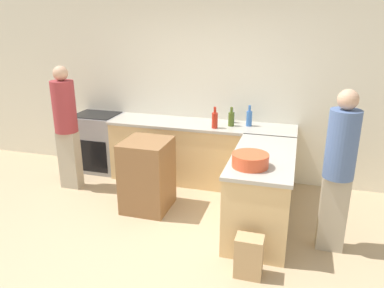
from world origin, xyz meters
TOP-DOWN VIEW (x-y plane):
  - ground_plane at (0.00, 0.00)m, footprint 14.00×14.00m
  - wall_back at (0.00, 2.17)m, footprint 8.00×0.06m
  - counter_back at (0.00, 1.83)m, footprint 2.71×0.65m
  - counter_peninsula at (1.01, 0.78)m, footprint 0.69×1.51m
  - range_oven at (-1.71, 1.85)m, footprint 0.71×0.59m
  - island_table at (-0.44, 0.84)m, footprint 0.57×0.61m
  - mixing_bowl at (0.91, 0.38)m, footprint 0.38×0.38m
  - water_bottle_blue at (0.68, 1.90)m, footprint 0.08×0.08m
  - vinegar_bottle_clear at (0.42, 2.00)m, footprint 0.08×0.08m
  - olive_oil_bottle at (0.44, 1.83)m, footprint 0.08×0.08m
  - hot_sauce_bottle at (0.24, 1.66)m, footprint 0.08×0.08m
  - person_by_range at (-1.76, 1.12)m, footprint 0.32×0.32m
  - person_at_peninsula at (1.78, 0.54)m, footprint 0.30×0.30m
  - paper_bag at (1.01, -0.16)m, footprint 0.26×0.19m

SIDE VIEW (x-z plane):
  - ground_plane at x=0.00m, z-range 0.00..0.00m
  - paper_bag at x=1.01m, z-range 0.00..0.42m
  - counter_back at x=0.00m, z-range 0.00..0.91m
  - counter_peninsula at x=1.01m, z-range 0.00..0.91m
  - range_oven at x=-1.71m, z-range 0.00..0.92m
  - island_table at x=-0.44m, z-range 0.00..0.92m
  - person_at_peninsula at x=1.78m, z-range 0.08..1.81m
  - person_by_range at x=-1.76m, z-range 0.08..1.84m
  - mixing_bowl at x=0.91m, z-range 0.91..1.04m
  - vinegar_bottle_clear at x=0.42m, z-range 0.88..1.10m
  - olive_oil_bottle at x=0.44m, z-range 0.88..1.15m
  - water_bottle_blue at x=0.68m, z-range 0.88..1.17m
  - hot_sauce_bottle at x=0.24m, z-range 0.87..1.17m
  - wall_back at x=0.00m, z-range 0.00..2.70m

